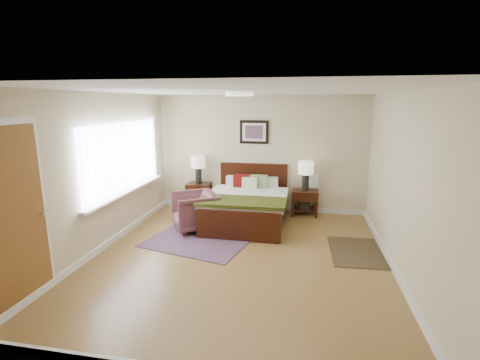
# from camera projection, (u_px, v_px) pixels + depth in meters

# --- Properties ---
(floor) EXTENTS (5.00, 5.00, 0.00)m
(floor) POSITION_uv_depth(u_px,v_px,m) (240.00, 257.00, 5.39)
(floor) COLOR olive
(floor) RESTS_ON ground
(back_wall) EXTENTS (4.50, 0.04, 2.50)m
(back_wall) POSITION_uv_depth(u_px,v_px,m) (261.00, 154.00, 7.51)
(back_wall) COLOR beige
(back_wall) RESTS_ON ground
(front_wall) EXTENTS (4.50, 0.04, 2.50)m
(front_wall) POSITION_uv_depth(u_px,v_px,m) (181.00, 244.00, 2.72)
(front_wall) COLOR beige
(front_wall) RESTS_ON ground
(left_wall) EXTENTS (0.04, 5.00, 2.50)m
(left_wall) POSITION_uv_depth(u_px,v_px,m) (100.00, 172.00, 5.52)
(left_wall) COLOR beige
(left_wall) RESTS_ON ground
(right_wall) EXTENTS (0.04, 5.00, 2.50)m
(right_wall) POSITION_uv_depth(u_px,v_px,m) (402.00, 184.00, 4.71)
(right_wall) COLOR beige
(right_wall) RESTS_ON ground
(ceiling) EXTENTS (4.50, 5.00, 0.02)m
(ceiling) POSITION_uv_depth(u_px,v_px,m) (239.00, 90.00, 4.84)
(ceiling) COLOR white
(ceiling) RESTS_ON back_wall
(window) EXTENTS (0.11, 2.72, 1.32)m
(window) POSITION_uv_depth(u_px,v_px,m) (125.00, 158.00, 6.15)
(window) COLOR silver
(window) RESTS_ON left_wall
(door) EXTENTS (0.06, 1.00, 2.18)m
(door) POSITION_uv_depth(u_px,v_px,m) (14.00, 218.00, 3.87)
(door) COLOR silver
(door) RESTS_ON ground
(ceil_fixture) EXTENTS (0.44, 0.44, 0.08)m
(ceil_fixture) POSITION_uv_depth(u_px,v_px,m) (239.00, 93.00, 4.85)
(ceil_fixture) COLOR white
(ceil_fixture) RESTS_ON ceiling
(bed) EXTENTS (1.59, 1.91, 1.03)m
(bed) POSITION_uv_depth(u_px,v_px,m) (247.00, 200.00, 6.81)
(bed) COLOR #321307
(bed) RESTS_ON ground
(wall_art) EXTENTS (0.62, 0.05, 0.50)m
(wall_art) POSITION_uv_depth(u_px,v_px,m) (254.00, 132.00, 7.41)
(wall_art) COLOR black
(wall_art) RESTS_ON back_wall
(nightstand_left) EXTENTS (0.50, 0.45, 0.59)m
(nightstand_left) POSITION_uv_depth(u_px,v_px,m) (199.00, 189.00, 7.68)
(nightstand_left) COLOR #321307
(nightstand_left) RESTS_ON ground
(nightstand_right) EXTENTS (0.54, 0.41, 0.54)m
(nightstand_right) POSITION_uv_depth(u_px,v_px,m) (305.00, 200.00, 7.31)
(nightstand_right) COLOR #321307
(nightstand_right) RESTS_ON ground
(lamp_left) EXTENTS (0.32, 0.32, 0.61)m
(lamp_left) POSITION_uv_depth(u_px,v_px,m) (198.00, 164.00, 7.58)
(lamp_left) COLOR black
(lamp_left) RESTS_ON nightstand_left
(lamp_right) EXTENTS (0.32, 0.32, 0.61)m
(lamp_right) POSITION_uv_depth(u_px,v_px,m) (306.00, 171.00, 7.18)
(lamp_right) COLOR black
(lamp_right) RESTS_ON nightstand_right
(armchair) EXTENTS (1.05, 1.05, 0.71)m
(armchair) POSITION_uv_depth(u_px,v_px,m) (195.00, 211.00, 6.50)
(armchair) COLOR brown
(armchair) RESTS_ON ground
(rug_persian) EXTENTS (2.18, 2.69, 0.01)m
(rug_persian) POSITION_uv_depth(u_px,v_px,m) (213.00, 231.00, 6.47)
(rug_persian) COLOR #110E46
(rug_persian) RESTS_ON ground
(rug_navy) EXTENTS (0.83, 1.21, 0.01)m
(rug_navy) POSITION_uv_depth(u_px,v_px,m) (356.00, 251.00, 5.56)
(rug_navy) COLOR black
(rug_navy) RESTS_ON ground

